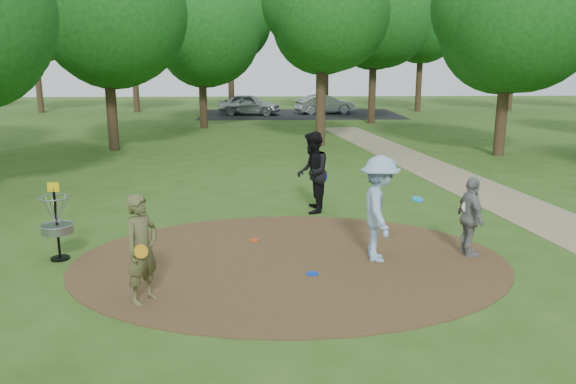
{
  "coord_description": "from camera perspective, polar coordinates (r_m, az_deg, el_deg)",
  "views": [
    {
      "loc": [
        -0.45,
        -10.24,
        3.81
      ],
      "look_at": [
        0.0,
        1.2,
        1.1
      ],
      "focal_mm": 35.0,
      "sensor_mm": 36.0,
      "label": 1
    }
  ],
  "objects": [
    {
      "name": "ground",
      "position": [
        10.94,
        0.25,
        -7.07
      ],
      "size": [
        100.0,
        100.0,
        0.0
      ],
      "primitive_type": "plane",
      "color": "#2D5119",
      "rests_on": "ground"
    },
    {
      "name": "dirt_clearing",
      "position": [
        10.93,
        0.25,
        -7.02
      ],
      "size": [
        8.4,
        8.4,
        0.02
      ],
      "primitive_type": "cylinder",
      "color": "#47301C",
      "rests_on": "ground"
    },
    {
      "name": "footpath",
      "position": [
        14.58,
        26.36,
        -3.23
      ],
      "size": [
        7.55,
        39.89,
        0.01
      ],
      "primitive_type": "cube",
      "rotation": [
        0.0,
        0.0,
        0.14
      ],
      "color": "#8C7A5B",
      "rests_on": "ground"
    },
    {
      "name": "parking_lot",
      "position": [
        40.5,
        1.25,
        7.92
      ],
      "size": [
        14.0,
        8.0,
        0.01
      ],
      "primitive_type": "cube",
      "color": "black",
      "rests_on": "ground"
    },
    {
      "name": "player_observer_with_disc",
      "position": [
        9.2,
        -14.61,
        -5.65
      ],
      "size": [
        0.7,
        0.78,
        1.78
      ],
      "color": "brown",
      "rests_on": "ground"
    },
    {
      "name": "player_throwing_with_disc",
      "position": [
        10.87,
        9.26,
        -1.7
      ],
      "size": [
        1.31,
        1.37,
        2.05
      ],
      "color": "#92B5DA",
      "rests_on": "ground"
    },
    {
      "name": "player_walking_with_disc",
      "position": [
        14.18,
        2.49,
        2.0
      ],
      "size": [
        0.9,
        1.1,
        2.06
      ],
      "color": "black",
      "rests_on": "ground"
    },
    {
      "name": "player_waiting_with_disc",
      "position": [
        11.55,
        18.05,
        -2.45
      ],
      "size": [
        0.5,
        0.98,
        1.61
      ],
      "color": "gray",
      "rests_on": "ground"
    },
    {
      "name": "disc_ground_blue",
      "position": [
        10.28,
        2.49,
        -8.29
      ],
      "size": [
        0.22,
        0.22,
        0.02
      ],
      "primitive_type": "cylinder",
      "color": "#0B32C2",
      "rests_on": "dirt_clearing"
    },
    {
      "name": "disc_ground_red",
      "position": [
        12.12,
        -3.47,
        -4.89
      ],
      "size": [
        0.22,
        0.22,
        0.02
      ],
      "primitive_type": "cylinder",
      "color": "#C03E13",
      "rests_on": "dirt_clearing"
    },
    {
      "name": "car_left",
      "position": [
        39.95,
        -3.88,
        8.86
      ],
      "size": [
        4.56,
        2.65,
        1.46
      ],
      "primitive_type": "imported",
      "rotation": [
        0.0,
        0.0,
        1.34
      ],
      "color": "#A2A5A9",
      "rests_on": "ground"
    },
    {
      "name": "car_right",
      "position": [
        40.78,
        3.78,
        8.89
      ],
      "size": [
        4.39,
        2.35,
        1.37
      ],
      "primitive_type": "imported",
      "rotation": [
        0.0,
        0.0,
        1.8
      ],
      "color": "#929398",
      "rests_on": "ground"
    },
    {
      "name": "disc_golf_basket",
      "position": [
        11.67,
        -22.49,
        -2.29
      ],
      "size": [
        0.63,
        0.63,
        1.54
      ],
      "color": "black",
      "rests_on": "ground"
    },
    {
      "name": "tree_ring",
      "position": [
        19.92,
        0.95,
        17.09
      ],
      "size": [
        37.29,
        45.41,
        8.83
      ],
      "color": "#332316",
      "rests_on": "ground"
    }
  ]
}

